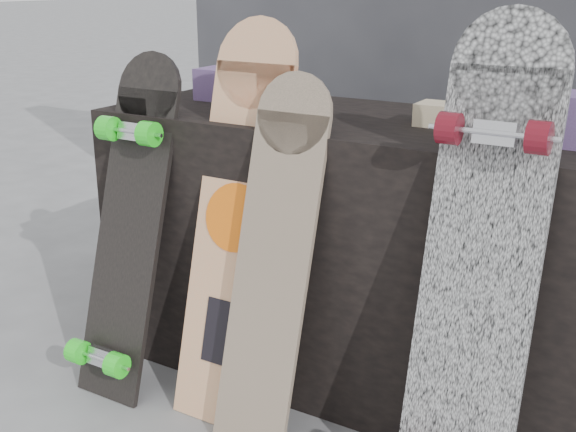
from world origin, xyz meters
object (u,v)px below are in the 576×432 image
Objects in this scene: longboard_geisha at (237,212)px; skateboard_dark at (128,222)px; vendor_table at (372,253)px; longboard_cascadia at (480,264)px; longboard_celtic at (274,252)px.

longboard_geisha reaches higher than skateboard_dark.
longboard_cascadia is at bearing -41.86° from vendor_table.
skateboard_dark is at bearing -179.58° from longboard_cascadia.
skateboard_dark is at bearing -147.46° from vendor_table.
skateboard_dark is at bearing -179.31° from longboard_celtic.
longboard_cascadia is (0.53, 0.00, 0.08)m from longboard_celtic.
longboard_celtic is 0.49m from skateboard_dark.
longboard_geisha is at bearing 158.15° from longboard_celtic.
skateboard_dark reaches higher than longboard_celtic.
vendor_table is 1.42× the size of longboard_cascadia.
vendor_table is 1.67× the size of longboard_celtic.
skateboard_dark is (-0.34, -0.07, -0.07)m from longboard_geisha.
longboard_celtic is 0.85× the size of longboard_cascadia.
skateboard_dark is (-1.02, -0.01, -0.08)m from longboard_cascadia.
longboard_celtic is 0.98× the size of skateboard_dark.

